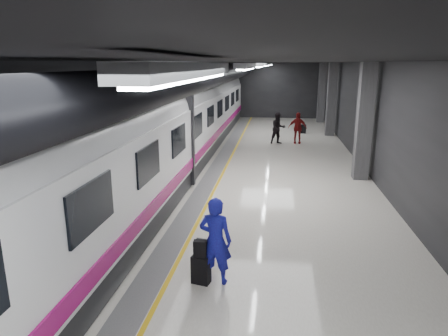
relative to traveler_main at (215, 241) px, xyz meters
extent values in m
plane|color=white|center=(-0.05, 6.46, -0.93)|extent=(40.00, 40.00, 0.00)
cube|color=black|center=(-0.05, 6.46, 3.57)|extent=(10.00, 40.00, 0.02)
cube|color=#28282B|center=(-0.05, 26.46, 1.32)|extent=(10.00, 0.02, 4.50)
cube|color=#28282B|center=(-5.05, 6.46, 1.32)|extent=(0.02, 40.00, 4.50)
cube|color=#28282B|center=(4.95, 6.46, 1.32)|extent=(0.02, 40.00, 4.50)
cube|color=slate|center=(-1.40, 6.46, -0.92)|extent=(0.65, 39.80, 0.01)
cube|color=yellow|center=(-1.00, 6.46, -0.92)|extent=(0.10, 39.80, 0.01)
cylinder|color=black|center=(-1.35, 6.46, 3.02)|extent=(0.80, 38.00, 0.80)
cube|color=silver|center=(0.55, -4.54, 3.47)|extent=(0.22, 2.60, 0.10)
cube|color=silver|center=(0.55, 0.46, 3.47)|extent=(0.22, 2.60, 0.10)
cube|color=silver|center=(0.55, 5.46, 3.47)|extent=(0.22, 2.60, 0.10)
cube|color=silver|center=(0.55, 10.46, 3.47)|extent=(0.22, 2.60, 0.10)
cube|color=silver|center=(0.55, 15.46, 3.47)|extent=(0.22, 2.60, 0.10)
cube|color=silver|center=(0.55, 20.46, 3.47)|extent=(0.22, 2.60, 0.10)
cube|color=silver|center=(0.55, 24.46, 3.47)|extent=(0.22, 2.60, 0.10)
cube|color=#515154|center=(4.50, 8.46, 1.32)|extent=(0.55, 0.55, 4.50)
cube|color=#515154|center=(4.50, 18.46, 1.32)|extent=(0.55, 0.55, 4.50)
cube|color=#515154|center=(4.50, 24.46, 1.32)|extent=(0.55, 0.55, 4.50)
cube|color=black|center=(-3.30, 6.46, -0.58)|extent=(2.80, 38.00, 0.60)
cube|color=white|center=(-3.30, 6.46, 0.82)|extent=(2.90, 38.00, 2.20)
cylinder|color=white|center=(-3.30, 6.46, 1.77)|extent=(2.80, 38.00, 2.80)
cube|color=#930D60|center=(-1.83, 6.46, 0.02)|extent=(0.04, 38.00, 0.35)
cube|color=black|center=(-3.30, 6.46, 1.07)|extent=(3.05, 0.25, 3.80)
cube|color=black|center=(-1.83, -1.54, 1.22)|extent=(0.05, 1.60, 0.85)
cube|color=black|center=(-1.83, 1.46, 1.22)|extent=(0.05, 1.60, 0.85)
cube|color=black|center=(-1.83, 4.46, 1.22)|extent=(0.05, 1.60, 0.85)
cube|color=black|center=(-1.83, 7.46, 1.22)|extent=(0.05, 1.60, 0.85)
cube|color=black|center=(-1.83, 10.46, 1.22)|extent=(0.05, 1.60, 0.85)
cube|color=black|center=(-1.83, 13.46, 1.22)|extent=(0.05, 1.60, 0.85)
cube|color=black|center=(-1.83, 16.46, 1.22)|extent=(0.05, 1.60, 0.85)
cube|color=black|center=(-1.83, 19.46, 1.22)|extent=(0.05, 1.60, 0.85)
cube|color=black|center=(-1.83, 22.46, 1.22)|extent=(0.05, 1.60, 0.85)
imported|color=#1822B6|center=(0.00, 0.00, 0.00)|extent=(0.72, 0.51, 1.86)
cube|color=black|center=(-0.29, -0.09, -0.63)|extent=(0.41, 0.31, 0.61)
cube|color=black|center=(-0.30, -0.11, -0.15)|extent=(0.27, 0.15, 0.36)
imported|color=black|center=(1.24, 15.15, -0.04)|extent=(1.06, 0.96, 1.78)
imported|color=maroon|center=(2.33, 15.49, -0.05)|extent=(1.04, 0.45, 1.77)
cube|color=black|center=(2.87, 18.96, -0.65)|extent=(0.39, 0.26, 0.56)
camera|label=1|loc=(1.17, -7.42, 3.51)|focal=32.00mm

